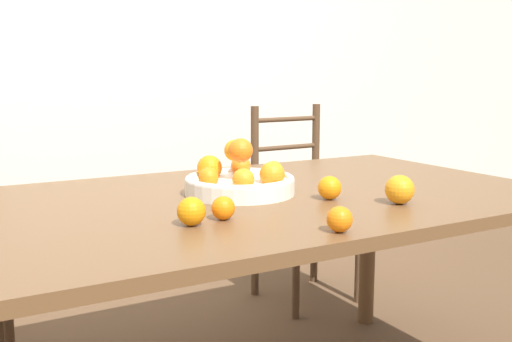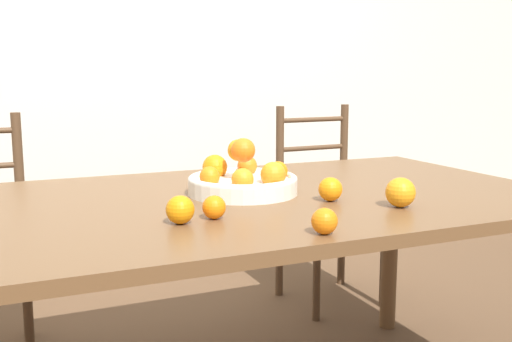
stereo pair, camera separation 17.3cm
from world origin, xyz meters
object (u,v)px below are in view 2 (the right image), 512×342
Objects in this scene: orange_loose_3 at (400,192)px; chair_right at (326,208)px; orange_loose_1 at (324,221)px; orange_loose_4 at (330,189)px; fruit_bowl at (243,179)px; orange_loose_0 at (180,210)px; orange_loose_2 at (214,207)px.

chair_right is (0.47, 1.19, -0.34)m from orange_loose_3.
chair_right is at bearing 59.24° from orange_loose_1.
chair_right reaches higher than orange_loose_4.
fruit_bowl is at bearing 133.85° from orange_loose_4.
orange_loose_0 is at bearing -170.13° from orange_loose_4.
fruit_bowl is 5.46× the size of orange_loose_1.
fruit_bowl is 0.28m from orange_loose_4.
orange_loose_0 is 1.17× the size of orange_loose_2.
orange_loose_1 is 0.88× the size of orange_loose_4.
fruit_bowl is at bearing -135.67° from chair_right.
orange_loose_1 is 0.30m from orange_loose_2.
orange_loose_0 reaches higher than orange_loose_1.
orange_loose_3 reaches higher than orange_loose_0.
orange_loose_3 is 0.09× the size of chair_right.
fruit_bowl reaches higher than orange_loose_3.
orange_loose_4 is at bearing 10.09° from orange_loose_2.
orange_loose_2 is 0.06× the size of chair_right.
fruit_bowl reaches higher than orange_loose_0.
orange_loose_4 is 0.07× the size of chair_right.
orange_loose_3 reaches higher than orange_loose_4.
fruit_bowl is at bearing 54.67° from orange_loose_2.
orange_loose_3 is (0.61, -0.06, 0.01)m from orange_loose_0.
orange_loose_2 is 0.39m from orange_loose_4.
fruit_bowl reaches higher than orange_loose_2.
orange_loose_0 is at bearing -171.04° from orange_loose_2.
orange_loose_3 is 1.32m from chair_right.
chair_right is (1.08, 1.13, -0.33)m from orange_loose_0.
orange_loose_2 is 1.52m from chair_right.
orange_loose_4 is at bearing -46.15° from fruit_bowl.
chair_right is at bearing 59.87° from orange_loose_4.
fruit_bowl is 0.35× the size of chair_right.
orange_loose_2 is 0.52m from orange_loose_3.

